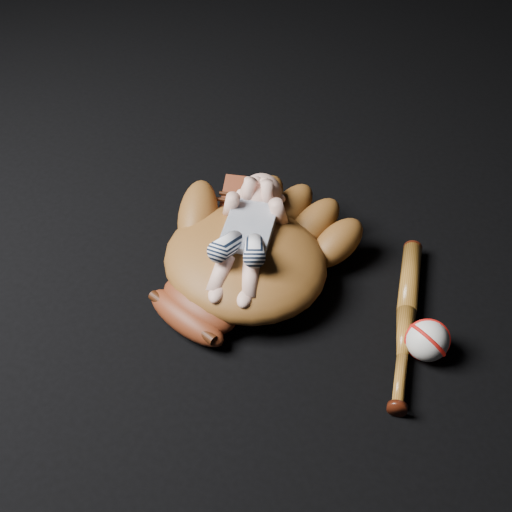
% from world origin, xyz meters
% --- Properties ---
extents(baseball_glove, '(0.57, 0.61, 0.16)m').
position_xyz_m(baseball_glove, '(-0.16, 0.02, 0.08)').
color(baseball_glove, '#5D3514').
rests_on(baseball_glove, ground).
extents(newborn_baby, '(0.22, 0.37, 0.14)m').
position_xyz_m(newborn_baby, '(-0.16, 0.03, 0.13)').
color(newborn_baby, '#D69F8A').
rests_on(newborn_baby, baseball_glove).
extents(baseball_bat, '(0.11, 0.43, 0.04)m').
position_xyz_m(baseball_bat, '(0.19, 0.03, 0.02)').
color(baseball_bat, brown).
rests_on(baseball_bat, ground).
extents(baseball, '(0.09, 0.09, 0.08)m').
position_xyz_m(baseball, '(0.24, -0.02, 0.04)').
color(baseball, silver).
rests_on(baseball, ground).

